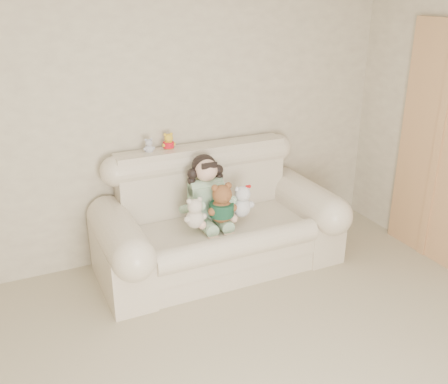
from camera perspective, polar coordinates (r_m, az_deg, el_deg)
wall_back at (r=4.46m, az=-7.76°, el=8.45°), size 4.50×0.00×4.50m
sofa at (r=4.39m, az=-0.55°, el=-2.40°), size 2.10×0.95×1.03m
door_panel at (r=4.81m, az=23.13°, el=4.79°), size 0.06×0.90×2.10m
seated_child at (r=4.35m, az=-2.02°, el=0.34°), size 0.40×0.47×0.61m
brown_teddy at (r=4.19m, az=-0.27°, el=-0.85°), size 0.30×0.26×0.41m
white_cat at (r=4.31m, az=2.04°, el=-0.66°), size 0.26×0.24×0.34m
cream_teddy at (r=4.12m, az=-3.31°, el=-2.04°), size 0.24×0.21×0.31m
yellow_mini_bear at (r=4.43m, az=-6.25°, el=5.80°), size 0.15×0.13×0.19m
grey_mini_plush at (r=4.37m, az=-8.43°, el=5.28°), size 0.13×0.11×0.16m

